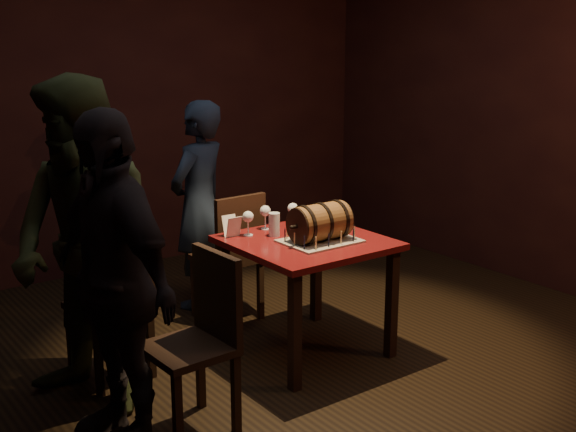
{
  "coord_description": "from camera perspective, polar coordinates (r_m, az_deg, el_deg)",
  "views": [
    {
      "loc": [
        -2.48,
        -3.28,
        1.98
      ],
      "look_at": [
        -0.03,
        0.05,
        0.95
      ],
      "focal_mm": 45.0,
      "sensor_mm": 36.0,
      "label": 1
    }
  ],
  "objects": [
    {
      "name": "chair_back",
      "position": [
        5.07,
        -4.37,
        -2.75
      ],
      "size": [
        0.42,
        0.42,
        0.93
      ],
      "color": "black",
      "rests_on": "ground"
    },
    {
      "name": "room_shell",
      "position": [
        4.15,
        0.8,
        5.97
      ],
      "size": [
        5.04,
        5.04,
        2.8
      ],
      "color": "black",
      "rests_on": "ground"
    },
    {
      "name": "person_left_front",
      "position": [
        3.57,
        -13.7,
        -5.08
      ],
      "size": [
        0.51,
        1.02,
        1.68
      ],
      "primitive_type": "imported",
      "rotation": [
        0.0,
        0.0,
        -1.47
      ],
      "color": "black",
      "rests_on": "ground"
    },
    {
      "name": "pub_table",
      "position": [
        4.53,
        1.5,
        -3.2
      ],
      "size": [
        0.9,
        0.9,
        0.75
      ],
      "color": "#500D10",
      "rests_on": "ground"
    },
    {
      "name": "wine_glass_left",
      "position": [
        4.56,
        -3.18,
        -0.14
      ],
      "size": [
        0.07,
        0.07,
        0.16
      ],
      "color": "silver",
      "rests_on": "pub_table"
    },
    {
      "name": "person_back",
      "position": [
        5.36,
        -7.03,
        0.84
      ],
      "size": [
        0.67,
        0.57,
        1.54
      ],
      "primitive_type": "imported",
      "rotation": [
        0.0,
        0.0,
        3.58
      ],
      "color": "#182030",
      "rests_on": "ground"
    },
    {
      "name": "chair_left_front",
      "position": [
        3.74,
        -6.86,
        -9.06
      ],
      "size": [
        0.42,
        0.42,
        0.93
      ],
      "color": "black",
      "rests_on": "ground"
    },
    {
      "name": "birthday_candles",
      "position": [
        4.44,
        2.54,
        -1.41
      ],
      "size": [
        0.4,
        0.3,
        0.09
      ],
      "color": "#F6DD93",
      "rests_on": "cake_board"
    },
    {
      "name": "person_left_rear",
      "position": [
        3.92,
        -15.71,
        -2.51
      ],
      "size": [
        0.97,
        1.07,
        1.8
      ],
      "primitive_type": "imported",
      "rotation": [
        0.0,
        0.0,
        -1.18
      ],
      "color": "#30391C",
      "rests_on": "ground"
    },
    {
      "name": "barrel_cake",
      "position": [
        4.42,
        2.54,
        -0.49
      ],
      "size": [
        0.41,
        0.25,
        0.25
      ],
      "color": "brown",
      "rests_on": "cake_board"
    },
    {
      "name": "menu_card",
      "position": [
        4.57,
        -4.46,
        -0.83
      ],
      "size": [
        0.1,
        0.05,
        0.13
      ],
      "primitive_type": null,
      "color": "white",
      "rests_on": "pub_table"
    },
    {
      "name": "chair_left_rear",
      "position": [
        4.39,
        -13.14,
        -5.78
      ],
      "size": [
        0.44,
        0.44,
        0.93
      ],
      "color": "black",
      "rests_on": "ground"
    },
    {
      "name": "wine_glass_right",
      "position": [
        4.78,
        0.39,
        0.53
      ],
      "size": [
        0.07,
        0.07,
        0.16
      ],
      "color": "silver",
      "rests_on": "pub_table"
    },
    {
      "name": "pint_of_ale",
      "position": [
        4.56,
        -1.1,
        -0.71
      ],
      "size": [
        0.07,
        0.07,
        0.15
      ],
      "color": "silver",
      "rests_on": "pub_table"
    },
    {
      "name": "wine_glass_mid",
      "position": [
        4.71,
        -1.81,
        0.32
      ],
      "size": [
        0.07,
        0.07,
        0.16
      ],
      "color": "silver",
      "rests_on": "pub_table"
    },
    {
      "name": "cake_board",
      "position": [
        4.45,
        2.53,
        -1.99
      ],
      "size": [
        0.45,
        0.35,
        0.01
      ],
      "primitive_type": "cube",
      "color": "gray",
      "rests_on": "pub_table"
    }
  ]
}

